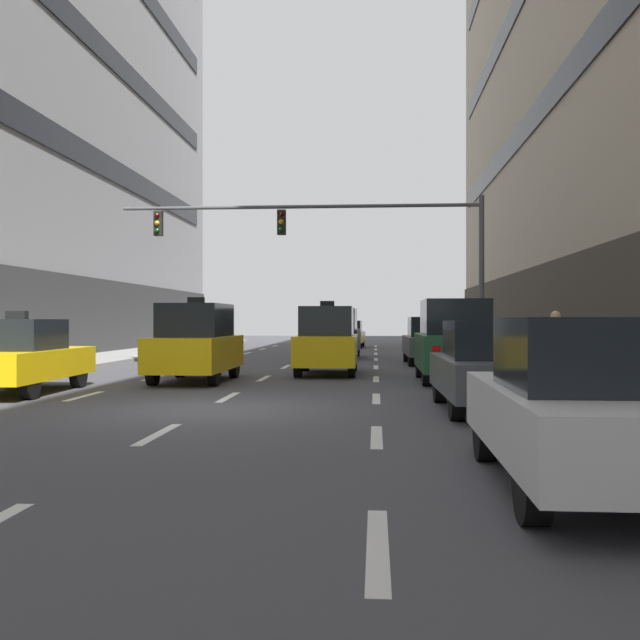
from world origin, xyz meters
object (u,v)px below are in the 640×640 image
at_px(taxi_driving_3, 20,357).
at_px(car_parked_1, 492,367).
at_px(taxi_driving_0, 196,343).
at_px(car_parked_3, 432,341).
at_px(car_driving_1, 337,333).
at_px(pedestrian_1, 556,343).
at_px(taxi_driving_4, 348,334).
at_px(car_parked_0, 591,405).
at_px(taxi_driving_2, 327,341).
at_px(traffic_signal_0, 342,238).
at_px(car_parked_2, 454,341).

xyz_separation_m(taxi_driving_3, car_parked_1, (9.87, -2.52, -0.02)).
bearing_deg(taxi_driving_0, car_parked_3, 50.20).
xyz_separation_m(car_driving_1, pedestrian_1, (5.54, -14.73, 0.07)).
height_order(car_driving_1, taxi_driving_3, car_driving_1).
relative_size(taxi_driving_4, car_parked_1, 0.98).
height_order(taxi_driving_0, car_parked_3, taxi_driving_0).
xyz_separation_m(taxi_driving_4, car_parked_0, (3.61, -35.69, 0.04)).
xyz_separation_m(taxi_driving_2, taxi_driving_3, (-6.39, -6.17, -0.19)).
relative_size(taxi_driving_4, traffic_signal_0, 0.35).
bearing_deg(taxi_driving_3, taxi_driving_2, 44.01).
relative_size(taxi_driving_4, car_parked_0, 0.96).
bearing_deg(traffic_signal_0, car_parked_3, 36.45).
distance_m(taxi_driving_2, traffic_signal_0, 4.45).
bearing_deg(car_parked_3, car_parked_0, -90.00).
height_order(car_driving_1, car_parked_3, car_driving_1).
distance_m(taxi_driving_3, car_parked_3, 15.09).
distance_m(taxi_driving_0, car_driving_1, 12.56).
relative_size(taxi_driving_0, taxi_driving_4, 1.00).
height_order(taxi_driving_2, car_parked_1, taxi_driving_2).
height_order(taxi_driving_0, taxi_driving_2, taxi_driving_0).
bearing_deg(car_parked_1, taxi_driving_3, 165.68).
xyz_separation_m(taxi_driving_3, pedestrian_1, (11.75, 0.78, 0.31)).
relative_size(taxi_driving_2, car_parked_1, 0.96).
relative_size(car_parked_0, traffic_signal_0, 0.36).
distance_m(car_parked_1, traffic_signal_0, 12.54).
bearing_deg(car_parked_1, car_parked_0, -90.01).
xyz_separation_m(taxi_driving_2, car_parked_0, (3.48, -14.75, -0.19)).
xyz_separation_m(car_parked_2, traffic_signal_0, (-3.18, 5.31, 3.30)).
height_order(car_parked_2, pedestrian_1, car_parked_2).
bearing_deg(car_parked_1, pedestrian_1, 60.27).
height_order(taxi_driving_0, taxi_driving_4, taxi_driving_0).
bearing_deg(car_parked_2, taxi_driving_3, -159.13).
distance_m(taxi_driving_0, car_parked_0, 13.68).
bearing_deg(taxi_driving_2, car_parked_3, 56.45).
bearing_deg(taxi_driving_0, taxi_driving_3, -133.21).
relative_size(car_parked_3, pedestrian_1, 2.75).
bearing_deg(car_parked_3, taxi_driving_3, -130.83).
bearing_deg(taxi_driving_4, traffic_signal_0, -88.62).
height_order(car_parked_1, car_parked_2, car_parked_2).
bearing_deg(taxi_driving_0, car_parked_2, 3.66).
bearing_deg(car_parked_2, taxi_driving_4, 98.80).
bearing_deg(pedestrian_1, car_parked_2, 122.35).
bearing_deg(traffic_signal_0, car_parked_1, -74.65).
relative_size(car_parked_1, car_parked_3, 0.93).
bearing_deg(pedestrian_1, taxi_driving_4, 101.80).
distance_m(car_parked_3, pedestrian_1, 10.80).
xyz_separation_m(taxi_driving_0, taxi_driving_2, (3.26, 2.84, -0.02)).
xyz_separation_m(taxi_driving_0, car_parked_3, (6.74, 8.09, -0.17)).
bearing_deg(car_parked_0, taxi_driving_2, 103.26).
distance_m(taxi_driving_3, car_parked_0, 13.07).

